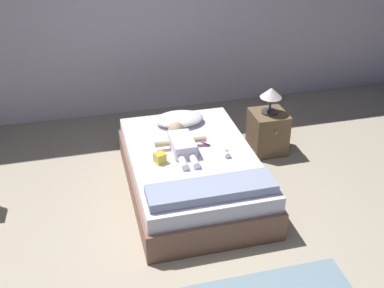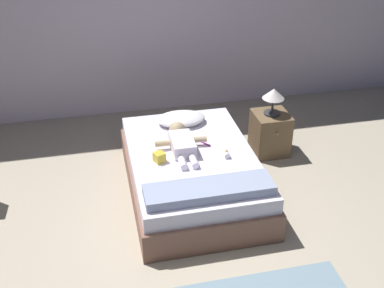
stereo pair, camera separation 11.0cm
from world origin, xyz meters
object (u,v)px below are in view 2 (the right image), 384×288
(bed, at_px, (192,173))
(nightstand, at_px, (270,133))
(pillow, at_px, (181,119))
(toothbrush, at_px, (204,143))
(toy_block, at_px, (159,157))
(baby_bottle, at_px, (226,153))
(lamp, at_px, (274,96))
(baby, at_px, (181,142))

(bed, height_order, nightstand, nightstand)
(nightstand, bearing_deg, pillow, 175.22)
(toothbrush, relative_size, toy_block, 0.97)
(bed, xyz_separation_m, pillow, (0.02, 0.59, 0.26))
(bed, relative_size, nightstand, 3.82)
(pillow, bearing_deg, baby_bottle, -68.93)
(nightstand, xyz_separation_m, lamp, (0.00, 0.00, 0.44))
(toothbrush, relative_size, nightstand, 0.25)
(toy_block, bearing_deg, nightstand, 24.63)
(toothbrush, bearing_deg, nightstand, 24.70)
(pillow, distance_m, toy_block, 0.74)
(toothbrush, bearing_deg, baby_bottle, -61.81)
(baby, bearing_deg, toothbrush, 5.36)
(pillow, bearing_deg, toy_block, -116.24)
(baby_bottle, bearing_deg, nightstand, 43.04)
(bed, xyz_separation_m, baby_bottle, (0.29, -0.12, 0.24))
(pillow, bearing_deg, nightstand, -4.78)
(bed, bearing_deg, toy_block, -167.30)
(baby, relative_size, nightstand, 1.45)
(baby, xyz_separation_m, toy_block, (-0.24, -0.19, -0.02))
(toothbrush, distance_m, baby_bottle, 0.29)
(baby, height_order, nightstand, baby)
(bed, height_order, toothbrush, toothbrush)
(toothbrush, relative_size, lamp, 0.39)
(bed, bearing_deg, nightstand, 28.09)
(pillow, height_order, lamp, lamp)
(pillow, distance_m, lamp, 0.97)
(bed, relative_size, pillow, 3.54)
(toy_block, height_order, baby_bottle, toy_block)
(baby_bottle, bearing_deg, pillow, 111.07)
(toothbrush, bearing_deg, toy_block, -155.49)
(baby, height_order, baby_bottle, baby)
(baby_bottle, bearing_deg, toy_block, 175.67)
(nightstand, bearing_deg, lamp, 90.00)
(baby, bearing_deg, lamp, 20.81)
(bed, bearing_deg, pillow, 88.50)
(pillow, relative_size, nightstand, 1.08)
(toy_block, bearing_deg, pillow, 63.76)
(pillow, xyz_separation_m, nightstand, (0.95, -0.08, -0.24))
(toothbrush, height_order, baby_bottle, baby_bottle)
(lamp, relative_size, toy_block, 2.45)
(pillow, height_order, toothbrush, pillow)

